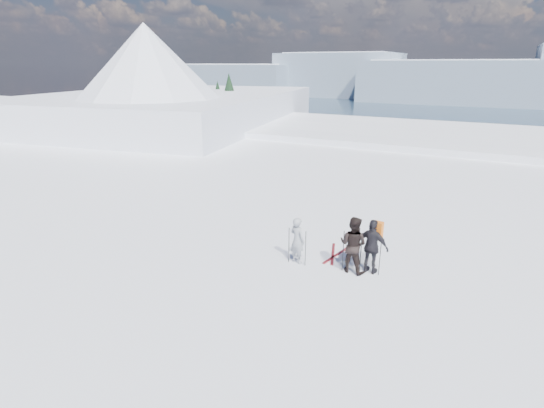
% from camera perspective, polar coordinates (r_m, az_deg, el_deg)
% --- Properties ---
extents(lake_basin, '(820.00, 820.00, 71.62)m').
position_cam_1_polar(lake_basin, '(40.82, 20.77, -0.75)').
color(lake_basin, white).
rests_on(lake_basin, ground).
extents(far_mountain_range, '(770.00, 110.00, 53.00)m').
position_cam_1_polar(far_mountain_range, '(464.32, 31.82, 14.18)').
color(far_mountain_range, slate).
rests_on(far_mountain_range, ground).
extents(near_ridge, '(31.37, 35.68, 25.62)m').
position_cam_1_polar(near_ridge, '(49.58, -10.98, 6.99)').
color(near_ridge, white).
rests_on(near_ridge, ground).
extents(skier_grey, '(0.65, 0.54, 1.52)m').
position_cam_1_polar(skier_grey, '(13.48, 3.42, -4.89)').
color(skier_grey, gray).
rests_on(skier_grey, ground).
extents(skier_dark, '(0.94, 0.77, 1.77)m').
position_cam_1_polar(skier_dark, '(13.06, 10.83, -5.38)').
color(skier_dark, black).
rests_on(skier_dark, ground).
extents(skier_pack, '(1.05, 0.54, 1.71)m').
position_cam_1_polar(skier_pack, '(13.11, 13.32, -5.62)').
color(skier_pack, black).
rests_on(skier_pack, ground).
extents(backpack, '(0.39, 0.25, 0.54)m').
position_cam_1_polar(backpack, '(12.93, 14.10, -0.67)').
color(backpack, orange).
rests_on(backpack, skier_pack).
extents(ski_poles, '(2.81, 0.49, 1.32)m').
position_cam_1_polar(ski_poles, '(13.18, 9.16, -6.29)').
color(ski_poles, black).
rests_on(ski_poles, ground).
extents(skis_loose, '(0.65, 1.68, 0.03)m').
position_cam_1_polar(skis_loose, '(14.42, 8.45, -6.69)').
color(skis_loose, black).
rests_on(skis_loose, ground).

